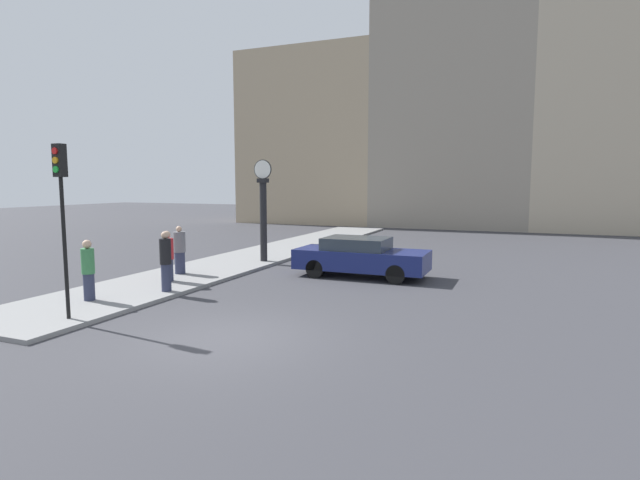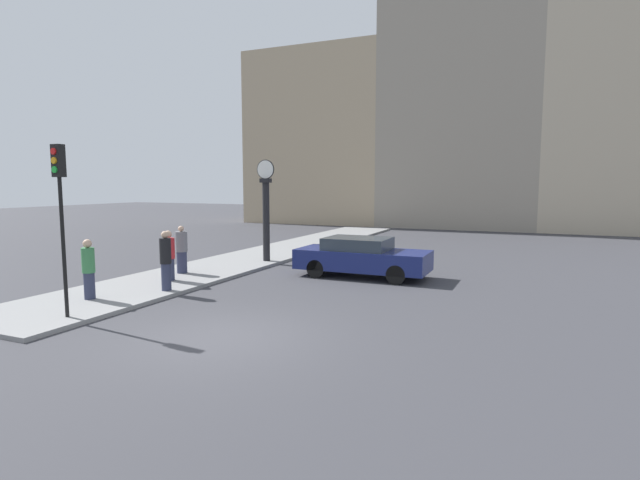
# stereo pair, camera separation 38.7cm
# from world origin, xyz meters

# --- Properties ---
(ground_plane) EXTENTS (120.00, 120.00, 0.00)m
(ground_plane) POSITION_xyz_m (0.00, 0.00, 0.00)
(ground_plane) COLOR #38383D
(sidewalk_corner) EXTENTS (3.44, 27.77, 0.11)m
(sidewalk_corner) POSITION_xyz_m (-5.23, 11.88, 0.06)
(sidewalk_corner) COLOR gray
(sidewalk_corner) RESTS_ON ground_plane
(building_row) EXTENTS (33.79, 5.00, 19.27)m
(building_row) POSITION_xyz_m (1.14, 30.10, 8.56)
(building_row) COLOR tan
(building_row) RESTS_ON ground_plane
(sedan_car) EXTENTS (4.67, 1.87, 1.40)m
(sedan_car) POSITION_xyz_m (0.48, 7.94, 0.72)
(sedan_car) COLOR navy
(sedan_car) RESTS_ON ground_plane
(traffic_light_near) EXTENTS (0.26, 0.24, 4.11)m
(traffic_light_near) POSITION_xyz_m (-4.14, -0.43, 3.04)
(traffic_light_near) COLOR black
(traffic_light_near) RESTS_ON sidewalk_corner
(street_clock) EXTENTS (0.79, 0.37, 4.17)m
(street_clock) POSITION_xyz_m (-4.13, 9.21, 2.19)
(street_clock) COLOR black
(street_clock) RESTS_ON sidewalk_corner
(pedestrian_grey_jacket) EXTENTS (0.43, 0.43, 1.70)m
(pedestrian_grey_jacket) POSITION_xyz_m (-5.48, 5.48, 0.95)
(pedestrian_grey_jacket) COLOR #2D334C
(pedestrian_grey_jacket) RESTS_ON sidewalk_corner
(pedestrian_red_top) EXTENTS (0.41, 0.41, 1.66)m
(pedestrian_red_top) POSITION_xyz_m (-4.96, 4.19, 0.93)
(pedestrian_red_top) COLOR #2D334C
(pedestrian_red_top) RESTS_ON sidewalk_corner
(pedestrian_black_jacket) EXTENTS (0.34, 0.34, 1.79)m
(pedestrian_black_jacket) POSITION_xyz_m (-3.99, 2.92, 1.02)
(pedestrian_black_jacket) COLOR #2D334C
(pedestrian_black_jacket) RESTS_ON sidewalk_corner
(pedestrian_green_hoodie) EXTENTS (0.34, 0.34, 1.68)m
(pedestrian_green_hoodie) POSITION_xyz_m (-5.17, 1.17, 0.96)
(pedestrian_green_hoodie) COLOR #2D334C
(pedestrian_green_hoodie) RESTS_ON sidewalk_corner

